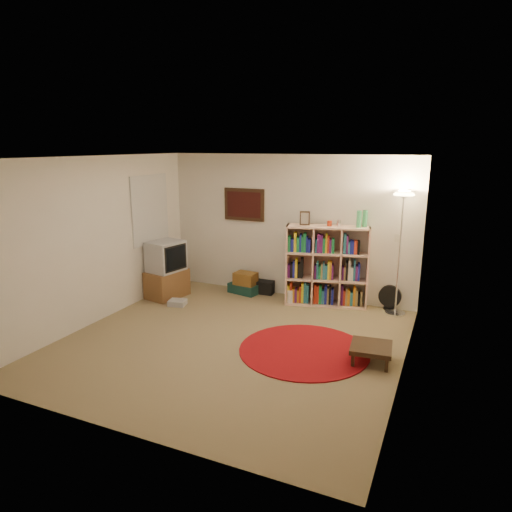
{
  "coord_description": "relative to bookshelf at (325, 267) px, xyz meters",
  "views": [
    {
      "loc": [
        2.66,
        -5.22,
        2.66
      ],
      "look_at": [
        0.1,
        0.6,
        1.1
      ],
      "focal_mm": 32.0,
      "sensor_mm": 36.0,
      "label": 1
    }
  ],
  "objects": [
    {
      "name": "wicker_basket",
      "position": [
        -1.47,
        -0.03,
        -0.37
      ],
      "size": [
        0.41,
        0.31,
        0.22
      ],
      "rotation": [
        0.0,
        0.0,
        -0.1
      ],
      "color": "brown",
      "rests_on": "suitcase"
    },
    {
      "name": "side_table",
      "position": [
        1.11,
        -1.86,
        -0.47
      ],
      "size": [
        0.55,
        0.55,
        0.23
      ],
      "rotation": [
        0.0,
        0.0,
        0.11
      ],
      "color": "black",
      "rests_on": "ground"
    },
    {
      "name": "room",
      "position": [
        -0.81,
        -1.96,
        0.6
      ],
      "size": [
        4.54,
        4.54,
        2.54
      ],
      "color": "olive",
      "rests_on": "ground"
    },
    {
      "name": "suitcase",
      "position": [
        -1.51,
        0.01,
        -0.57
      ],
      "size": [
        0.61,
        0.46,
        0.18
      ],
      "rotation": [
        0.0,
        0.0,
        -0.21
      ],
      "color": "#143832",
      "rests_on": "ground"
    },
    {
      "name": "duffel_bag",
      "position": [
        -1.16,
        0.15,
        -0.54
      ],
      "size": [
        0.36,
        0.31,
        0.23
      ],
      "rotation": [
        0.0,
        0.0,
        0.07
      ],
      "color": "black",
      "rests_on": "ground"
    },
    {
      "name": "red_rug",
      "position": [
        0.24,
        -1.88,
        -0.65
      ],
      "size": [
        1.72,
        1.72,
        0.02
      ],
      "color": "maroon",
      "rests_on": "ground"
    },
    {
      "name": "paper_towel",
      "position": [
        -0.54,
        -0.22,
        -0.53
      ],
      "size": [
        0.15,
        0.15,
        0.25
      ],
      "rotation": [
        0.0,
        0.0,
        -0.34
      ],
      "color": "white",
      "rests_on": "ground"
    },
    {
      "name": "floor_lamp",
      "position": [
        1.17,
        -0.0,
        1.0
      ],
      "size": [
        0.46,
        0.46,
        1.99
      ],
      "rotation": [
        0.0,
        0.0,
        0.21
      ],
      "color": "white",
      "rests_on": "ground"
    },
    {
      "name": "floor_fan",
      "position": [
        1.06,
        0.16,
        -0.45
      ],
      "size": [
        0.36,
        0.19,
        0.42
      ],
      "rotation": [
        0.0,
        0.0,
        -0.01
      ],
      "color": "black",
      "rests_on": "ground"
    },
    {
      "name": "dvd_box",
      "position": [
        -2.27,
        -1.06,
        -0.61
      ],
      "size": [
        0.32,
        0.29,
        0.09
      ],
      "rotation": [
        0.0,
        0.0,
        0.22
      ],
      "color": "#B2B2B7",
      "rests_on": "ground"
    },
    {
      "name": "bookshelf",
      "position": [
        0.0,
        0.0,
        0.0
      ],
      "size": [
        1.41,
        0.7,
        1.63
      ],
      "rotation": [
        0.0,
        0.0,
        0.24
      ],
      "color": "#FFC6AA",
      "rests_on": "ground"
    },
    {
      "name": "tv_stand",
      "position": [
        -2.68,
        -0.75,
        -0.17
      ],
      "size": [
        0.61,
        0.78,
        1.02
      ],
      "rotation": [
        0.0,
        0.0,
        -0.2
      ],
      "color": "brown",
      "rests_on": "ground"
    }
  ]
}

